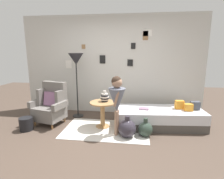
# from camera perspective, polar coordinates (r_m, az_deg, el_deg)

# --- Properties ---
(ground_plane) EXTENTS (12.00, 12.00, 0.00)m
(ground_plane) POSITION_cam_1_polar(r_m,az_deg,el_deg) (3.42, -4.87, -17.41)
(ground_plane) COLOR #4C3D33
(gallery_wall) EXTENTS (4.80, 0.12, 2.60)m
(gallery_wall) POSITION_cam_1_polar(r_m,az_deg,el_deg) (4.91, -0.15, 7.63)
(gallery_wall) COLOR beige
(gallery_wall) RESTS_ON ground
(rug) EXTENTS (1.81, 1.11, 0.01)m
(rug) POSITION_cam_1_polar(r_m,az_deg,el_deg) (4.03, -1.90, -12.49)
(rug) COLOR silver
(rug) RESTS_ON ground
(armchair) EXTENTS (0.85, 0.71, 0.97)m
(armchair) POSITION_cam_1_polar(r_m,az_deg,el_deg) (4.49, -18.64, -4.65)
(armchair) COLOR #9E7042
(armchair) RESTS_ON ground
(daybed) EXTENTS (1.97, 0.98, 0.40)m
(daybed) POSITION_cam_1_polar(r_m,az_deg,el_deg) (4.29, 14.66, -8.53)
(daybed) COLOR #4C4742
(daybed) RESTS_ON ground
(pillow_head) EXTENTS (0.20, 0.13, 0.18)m
(pillow_head) POSITION_cam_1_polar(r_m,az_deg,el_deg) (4.44, 24.65, -4.62)
(pillow_head) COLOR #474C56
(pillow_head) RESTS_ON daybed
(pillow_mid) EXTENTS (0.18, 0.13, 0.15)m
(pillow_mid) POSITION_cam_1_polar(r_m,az_deg,el_deg) (4.30, 22.94, -5.18)
(pillow_mid) COLOR orange
(pillow_mid) RESTS_ON daybed
(pillow_back) EXTENTS (0.20, 0.15, 0.19)m
(pillow_back) POSITION_cam_1_polar(r_m,az_deg,el_deg) (4.37, 20.46, -4.49)
(pillow_back) COLOR orange
(pillow_back) RESTS_ON daybed
(side_table) EXTENTS (0.56, 0.56, 0.58)m
(side_table) POSITION_cam_1_polar(r_m,az_deg,el_deg) (4.04, -2.99, -6.24)
(side_table) COLOR tan
(side_table) RESTS_ON ground
(vase_striped) EXTENTS (0.19, 0.19, 0.24)m
(vase_striped) POSITION_cam_1_polar(r_m,az_deg,el_deg) (4.01, -2.32, -2.42)
(vase_striped) COLOR black
(vase_striped) RESTS_ON side_table
(floor_lamp) EXTENTS (0.38, 0.38, 1.63)m
(floor_lamp) POSITION_cam_1_polar(r_m,az_deg,el_deg) (4.62, -11.26, 8.47)
(floor_lamp) COLOR black
(floor_lamp) RESTS_ON ground
(person_child) EXTENTS (0.34, 0.34, 1.21)m
(person_child) POSITION_cam_1_polar(r_m,az_deg,el_deg) (3.57, 1.52, -2.56)
(person_child) COLOR #A37A60
(person_child) RESTS_ON ground
(book_on_daybed) EXTENTS (0.24, 0.18, 0.03)m
(book_on_daybed) POSITION_cam_1_polar(r_m,az_deg,el_deg) (4.14, 9.99, -5.92)
(book_on_daybed) COLOR gray
(book_on_daybed) RESTS_ON daybed
(demijohn_near) EXTENTS (0.35, 0.35, 0.44)m
(demijohn_near) POSITION_cam_1_polar(r_m,az_deg,el_deg) (3.67, 4.78, -12.10)
(demijohn_near) COLOR #332D38
(demijohn_near) RESTS_ON ground
(demijohn_far) EXTENTS (0.29, 0.29, 0.38)m
(demijohn_far) POSITION_cam_1_polar(r_m,az_deg,el_deg) (3.76, 10.44, -12.18)
(demijohn_far) COLOR #2D3D33
(demijohn_far) RESTS_ON ground
(magazine_basket) EXTENTS (0.28, 0.28, 0.28)m
(magazine_basket) POSITION_cam_1_polar(r_m,az_deg,el_deg) (4.38, -25.40, -9.75)
(magazine_basket) COLOR black
(magazine_basket) RESTS_ON ground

